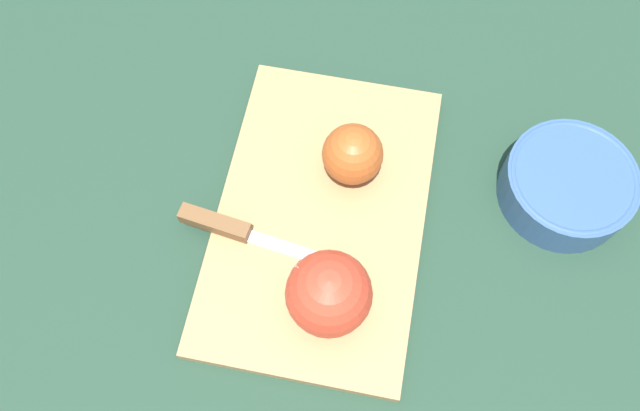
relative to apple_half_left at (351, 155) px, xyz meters
The scene contains 6 objects.
ground_plane 0.08m from the apple_half_left, 31.73° to the right, with size 4.00×4.00×0.00m, color #1E3828.
cutting_board 0.08m from the apple_half_left, 31.73° to the right, with size 0.39×0.29×0.02m.
apple_half_left is the anchor object (origin of this frame).
apple_half_right 0.16m from the apple_half_left, ahead, with size 0.09×0.09×0.09m.
knife 0.16m from the apple_half_left, 62.03° to the right, with size 0.07×0.16×0.02m.
bowl 0.24m from the apple_half_left, 84.37° to the left, with size 0.14×0.14×0.05m.
Camera 1 is at (0.27, 0.00, 0.64)m, focal length 35.00 mm.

